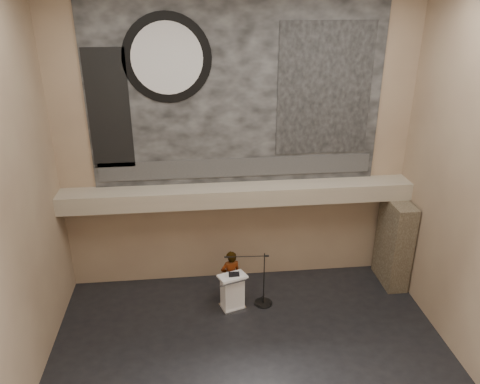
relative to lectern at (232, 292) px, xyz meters
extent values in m
plane|color=black|center=(0.31, -2.31, -0.55)|extent=(10.00, 10.00, 0.00)
cube|color=#866C55|center=(0.31, 1.69, 3.70)|extent=(10.00, 0.02, 8.50)
cube|color=#866C55|center=(0.31, -6.31, 3.70)|extent=(10.00, 0.02, 8.50)
cube|color=#866C55|center=(-4.69, -2.31, 3.70)|extent=(0.02, 8.00, 8.50)
cube|color=gray|center=(0.31, 1.29, 2.40)|extent=(10.00, 0.80, 0.50)
cylinder|color=#B2893D|center=(-1.29, 1.24, 2.12)|extent=(0.04, 0.04, 0.06)
cylinder|color=#B2893D|center=(2.21, 1.24, 2.12)|extent=(0.04, 0.04, 0.06)
cube|color=black|center=(0.31, 1.66, 5.15)|extent=(8.00, 0.05, 5.00)
cube|color=#303030|center=(0.31, 1.62, 3.10)|extent=(7.76, 0.02, 0.55)
cylinder|color=black|center=(-1.49, 1.62, 6.15)|extent=(2.30, 0.02, 2.30)
cylinder|color=silver|center=(-1.49, 1.60, 6.15)|extent=(1.84, 0.02, 1.84)
cube|color=black|center=(2.71, 1.62, 5.25)|extent=(2.60, 0.02, 3.60)
cube|color=black|center=(-3.09, 1.62, 4.85)|extent=(1.10, 0.02, 3.20)
cube|color=#403627|center=(4.96, 0.84, 0.80)|extent=(0.60, 1.40, 2.70)
cube|color=silver|center=(0.00, 0.00, -0.51)|extent=(0.78, 0.68, 0.08)
cube|color=white|center=(0.00, 0.00, 0.01)|extent=(0.68, 0.56, 0.96)
cube|color=white|center=(0.00, -0.02, 0.52)|extent=(0.87, 0.73, 0.13)
cube|color=black|center=(0.05, 0.00, 0.56)|extent=(0.30, 0.25, 0.04)
cube|color=silver|center=(-0.10, -0.03, 0.55)|extent=(0.21, 0.28, 0.00)
imported|color=silver|center=(-0.01, 0.39, 0.26)|extent=(0.67, 0.52, 1.62)
cylinder|color=black|center=(0.90, 0.12, -0.54)|extent=(0.52, 0.52, 0.02)
cylinder|color=black|center=(0.90, 0.12, 0.28)|extent=(0.03, 0.03, 1.67)
cylinder|color=black|center=(0.39, 0.14, 1.03)|extent=(1.16, 0.08, 0.02)
camera|label=1|loc=(-0.95, -10.82, 7.81)|focal=35.00mm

